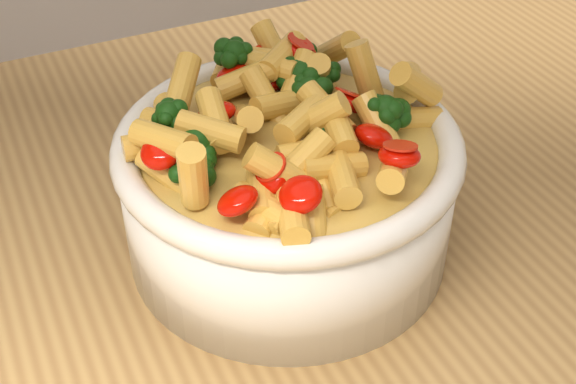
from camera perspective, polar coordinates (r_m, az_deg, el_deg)
name	(u,v)px	position (r m, az deg, el deg)	size (l,w,h in m)	color
table	(320,347)	(0.67, 2.30, -10.95)	(1.20, 0.80, 0.90)	#A67E47
serving_bowl	(288,191)	(0.57, 0.00, 0.10)	(0.24, 0.24, 0.10)	white
pasta_salad	(288,115)	(0.54, 0.00, 5.53)	(0.19, 0.19, 0.04)	gold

